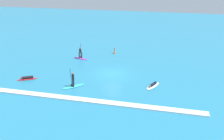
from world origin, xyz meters
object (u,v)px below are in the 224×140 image
at_px(surfer_on_teal_board, 73,83).
at_px(marker_buoy, 114,52).
at_px(surfer_on_red_board, 27,78).
at_px(surfer_on_white_board, 153,85).
at_px(surfer_on_purple_board, 80,56).

height_order(surfer_on_teal_board, marker_buoy, surfer_on_teal_board).
distance_m(surfer_on_red_board, marker_buoy, 16.04).
distance_m(surfer_on_teal_board, surfer_on_white_board, 9.48).
bearing_deg(surfer_on_white_board, marker_buoy, -125.21).
bearing_deg(surfer_on_teal_board, surfer_on_red_board, -52.93).
height_order(surfer_on_teal_board, surfer_on_white_board, surfer_on_teal_board).
xyz_separation_m(surfer_on_purple_board, surfer_on_teal_board, (3.02, -10.54, -0.06)).
xyz_separation_m(surfer_on_teal_board, surfer_on_white_board, (9.16, 2.43, -0.30)).
height_order(surfer_on_red_board, surfer_on_teal_board, surfer_on_teal_board).
relative_size(surfer_on_purple_board, surfer_on_teal_board, 1.06).
relative_size(surfer_on_purple_board, surfer_on_white_board, 0.97).
height_order(surfer_on_purple_board, surfer_on_white_board, surfer_on_purple_board).
relative_size(surfer_on_purple_board, marker_buoy, 2.43).
bearing_deg(marker_buoy, surfer_on_purple_board, -137.70).
xyz_separation_m(surfer_on_teal_board, marker_buoy, (1.47, 14.62, -0.23)).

